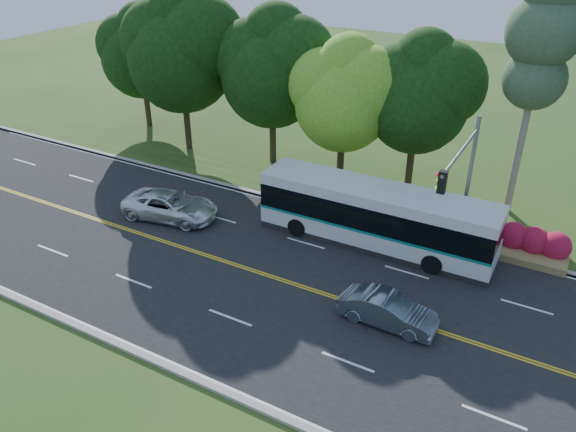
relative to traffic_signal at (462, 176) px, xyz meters
The scene contains 12 objects.
ground 9.65m from the traffic_signal, 140.23° to the right, with size 120.00×120.00×0.00m, color #284B19.
road 9.65m from the traffic_signal, 140.23° to the right, with size 60.00×14.00×0.02m, color black.
curb_north 8.15m from the traffic_signal, 164.96° to the left, with size 60.00×0.30×0.15m, color #9E978E.
curb_south 14.86m from the traffic_signal, 117.35° to the right, with size 60.00×0.30×0.15m, color #9E978E.
grass_verge 8.74m from the traffic_signal, 151.03° to the left, with size 60.00×4.00×0.10m, color #284B19.
lane_markings 9.71m from the traffic_signal, 140.63° to the right, with size 57.60×13.82×0.00m.
tree_row 13.61m from the traffic_signal, 150.00° to the left, with size 44.70×9.10×13.84m.
bougainvillea_hedge 4.86m from the traffic_signal, 75.94° to the left, with size 9.50×2.25×1.50m.
traffic_signal is the anchor object (origin of this frame).
transit_bus 4.97m from the traffic_signal, behind, with size 12.20×2.76×3.19m.
sedan 7.23m from the traffic_signal, 99.56° to the right, with size 1.45×4.14×1.37m, color slate.
suv 15.77m from the traffic_signal, 168.12° to the right, with size 2.47×5.36×1.49m, color white.
Camera 1 is at (10.94, -18.85, 15.43)m, focal length 35.00 mm.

